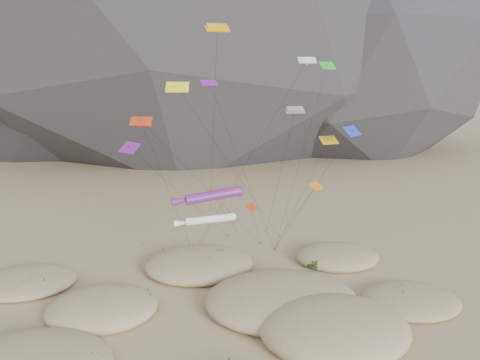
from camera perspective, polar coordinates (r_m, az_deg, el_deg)
ground at (r=48.42m, az=0.33°, el=-17.68°), size 500.00×500.00×0.00m
dunes at (r=51.04m, az=-1.70°, el=-15.06°), size 53.84×36.17×4.13m
dune_grass at (r=50.87m, az=-0.48°, el=-14.98°), size 44.09×26.78×1.45m
kite_stakes at (r=69.84m, az=-1.61°, el=-7.60°), size 20.65×7.99×0.30m
rainbow_tube_kite at (r=55.43m, az=-3.65°, el=-1.95°), size 10.77×14.59×11.41m
white_tube_kite at (r=51.45m, az=-4.07°, el=-4.86°), size 6.85×15.01×9.64m
orange_parafoil at (r=53.28m, az=-2.80°, el=17.58°), size 2.70×17.51×29.89m
multi_parafoil at (r=56.28m, az=6.65°, el=8.19°), size 2.34×14.90×20.80m
delta_kites at (r=53.04m, az=0.30°, el=6.66°), size 26.46×22.04×26.42m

